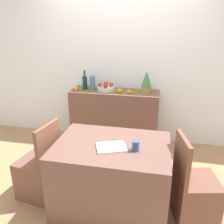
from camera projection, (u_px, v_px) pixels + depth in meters
ground_plane at (106, 176)px, 3.12m from camera, size 6.40×6.40×0.02m
room_wall_rear at (122, 58)px, 3.72m from camera, size 6.40×0.06×2.70m
sideboard_console at (114, 118)px, 3.81m from camera, size 1.37×0.42×0.89m
table_runner at (114, 91)px, 3.66m from camera, size 1.29×0.32×0.01m
fruit_bowl at (106, 88)px, 3.67m from camera, size 0.27×0.27×0.06m
apple_left at (106, 83)px, 3.71m from camera, size 0.07×0.07×0.07m
apple_front at (100, 85)px, 3.65m from camera, size 0.07×0.07×0.07m
apple_center at (105, 86)px, 3.58m from camera, size 0.07×0.07×0.07m
apple_right at (111, 84)px, 3.66m from camera, size 0.07×0.07×0.07m
wine_bottle at (85, 83)px, 3.71m from camera, size 0.07×0.07×0.30m
ceramic_vase at (93, 83)px, 3.68m from camera, size 0.08×0.08×0.22m
potted_plant at (146, 82)px, 3.50m from camera, size 0.15×0.15×0.33m
orange_loose_near_bowl at (120, 91)px, 3.54m from camera, size 0.07×0.07×0.07m
orange_loose_mid at (129, 92)px, 3.50m from camera, size 0.06×0.06×0.06m
orange_loose_end at (76, 89)px, 3.65m from camera, size 0.07×0.07×0.07m
dining_table at (112, 175)px, 2.49m from camera, size 1.15×0.83×0.74m
open_book at (111, 147)px, 2.28m from camera, size 0.34×0.30×0.02m
coffee_cup at (136, 146)px, 2.23m from camera, size 0.07×0.07×0.10m
chair_near_window at (40, 174)px, 2.69m from camera, size 0.46×0.46×0.90m
chair_by_corner at (194, 195)px, 2.36m from camera, size 0.48×0.48×0.90m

